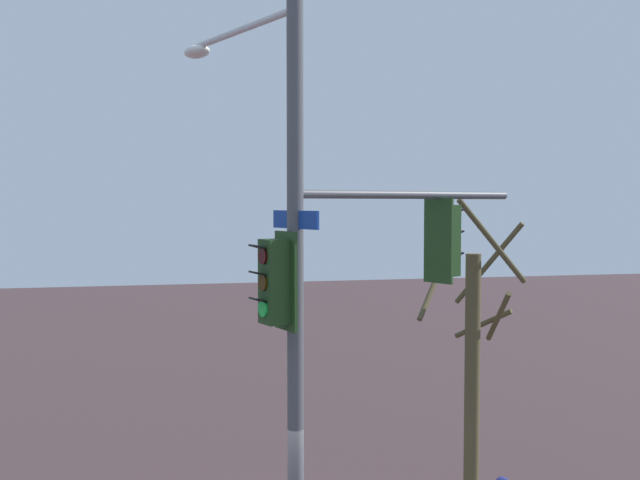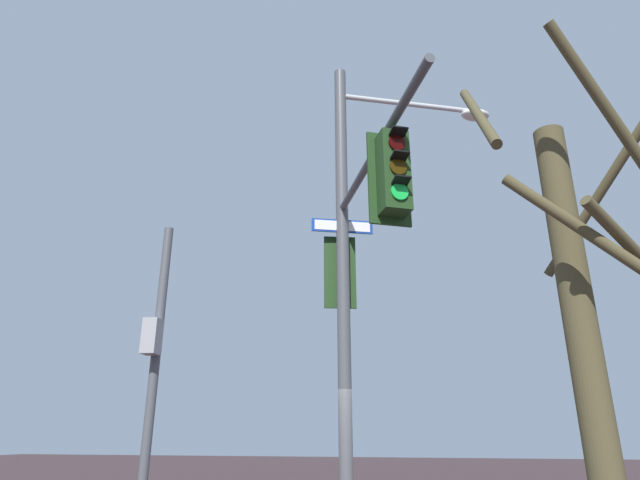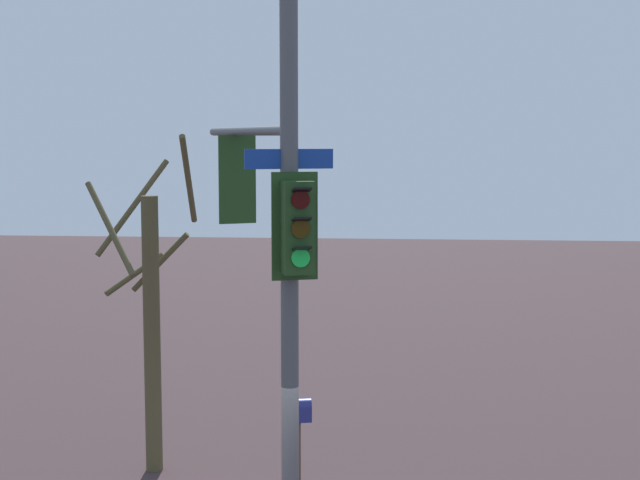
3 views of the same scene
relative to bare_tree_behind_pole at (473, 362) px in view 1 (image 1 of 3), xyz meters
The scene contains 2 objects.
main_signal_pole_assembly 4.63m from the bare_tree_behind_pole, 125.30° to the left, with size 3.46×5.26×8.60m.
bare_tree_behind_pole is the anchor object (origin of this frame).
Camera 1 is at (-9.90, 1.78, 5.53)m, focal length 40.92 mm.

